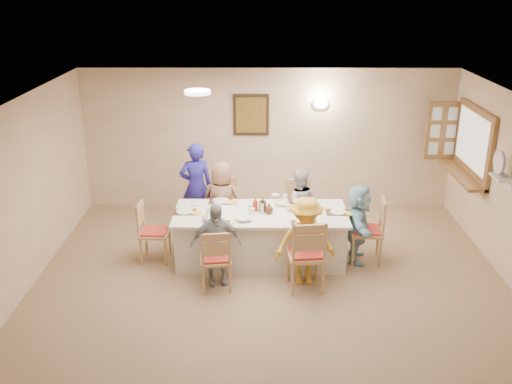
{
  "coord_description": "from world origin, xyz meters",
  "views": [
    {
      "loc": [
        -0.15,
        -6.24,
        3.94
      ],
      "look_at": [
        -0.2,
        1.4,
        1.05
      ],
      "focal_mm": 40.0,
      "sensor_mm": 36.0,
      "label": 1
    }
  ],
  "objects_px": {
    "desk_fan": "(501,167)",
    "dining_table": "(260,236)",
    "chair_right_end": "(367,230)",
    "serving_hatch": "(474,143)",
    "chair_back_left": "(223,209)",
    "diner_right_end": "(358,223)",
    "diner_front_left": "(216,244)",
    "diner_back_right": "(299,205)",
    "condiment_ketchup": "(255,204)",
    "chair_left_end": "(155,231)",
    "caregiver": "(196,186)",
    "diner_back_left": "(222,202)",
    "chair_front_right": "(306,253)",
    "diner_front_right": "(305,241)",
    "chair_front_left": "(215,257)",
    "chair_back_right": "(298,210)"
  },
  "relations": [
    {
      "from": "diner_front_left",
      "to": "chair_back_left",
      "type": "bearing_deg",
      "value": 78.2
    },
    {
      "from": "chair_back_left",
      "to": "caregiver",
      "type": "relative_size",
      "value": 0.66
    },
    {
      "from": "chair_front_right",
      "to": "condiment_ketchup",
      "type": "xyz_separation_m",
      "value": [
        -0.67,
        0.86,
        0.35
      ]
    },
    {
      "from": "serving_hatch",
      "to": "diner_back_left",
      "type": "distance_m",
      "value": 4.05
    },
    {
      "from": "dining_table",
      "to": "condiment_ketchup",
      "type": "relative_size",
      "value": 12.02
    },
    {
      "from": "chair_front_left",
      "to": "diner_right_end",
      "type": "bearing_deg",
      "value": -166.4
    },
    {
      "from": "chair_back_right",
      "to": "chair_front_right",
      "type": "bearing_deg",
      "value": -89.68
    },
    {
      "from": "chair_left_end",
      "to": "caregiver",
      "type": "relative_size",
      "value": 0.62
    },
    {
      "from": "chair_right_end",
      "to": "condiment_ketchup",
      "type": "relative_size",
      "value": 4.71
    },
    {
      "from": "chair_right_end",
      "to": "diner_front_left",
      "type": "xyz_separation_m",
      "value": [
        -2.15,
        -0.68,
        0.1
      ]
    },
    {
      "from": "serving_hatch",
      "to": "diner_front_right",
      "type": "relative_size",
      "value": 1.2
    },
    {
      "from": "chair_right_end",
      "to": "serving_hatch",
      "type": "bearing_deg",
      "value": 126.26
    },
    {
      "from": "diner_back_left",
      "to": "diner_front_left",
      "type": "bearing_deg",
      "value": 101.63
    },
    {
      "from": "chair_back_right",
      "to": "diner_front_left",
      "type": "bearing_deg",
      "value": -128.71
    },
    {
      "from": "diner_front_left",
      "to": "diner_back_left",
      "type": "bearing_deg",
      "value": 78.2
    },
    {
      "from": "chair_front_right",
      "to": "diner_front_left",
      "type": "bearing_deg",
      "value": -11.94
    },
    {
      "from": "dining_table",
      "to": "chair_back_left",
      "type": "bearing_deg",
      "value": 126.87
    },
    {
      "from": "chair_back_left",
      "to": "caregiver",
      "type": "distance_m",
      "value": 0.62
    },
    {
      "from": "desk_fan",
      "to": "dining_table",
      "type": "distance_m",
      "value": 3.45
    },
    {
      "from": "desk_fan",
      "to": "diner_back_right",
      "type": "relative_size",
      "value": 0.25
    },
    {
      "from": "chair_back_left",
      "to": "chair_right_end",
      "type": "bearing_deg",
      "value": -14.6
    },
    {
      "from": "chair_back_left",
      "to": "diner_right_end",
      "type": "relative_size",
      "value": 0.82
    },
    {
      "from": "chair_left_end",
      "to": "diner_back_right",
      "type": "distance_m",
      "value": 2.26
    },
    {
      "from": "chair_front_left",
      "to": "condiment_ketchup",
      "type": "xyz_separation_m",
      "value": [
        0.53,
        0.86,
        0.42
      ]
    },
    {
      "from": "diner_back_right",
      "to": "diner_front_right",
      "type": "xyz_separation_m",
      "value": [
        0.0,
        -1.36,
        0.03
      ]
    },
    {
      "from": "chair_front_left",
      "to": "chair_left_end",
      "type": "height_order",
      "value": "chair_left_end"
    },
    {
      "from": "diner_front_right",
      "to": "caregiver",
      "type": "xyz_separation_m",
      "value": [
        -1.65,
        1.83,
        0.11
      ]
    },
    {
      "from": "diner_back_right",
      "to": "chair_back_right",
      "type": "bearing_deg",
      "value": -89.84
    },
    {
      "from": "chair_front_right",
      "to": "chair_right_end",
      "type": "relative_size",
      "value": 1.05
    },
    {
      "from": "desk_fan",
      "to": "chair_back_left",
      "type": "distance_m",
      "value": 4.13
    },
    {
      "from": "serving_hatch",
      "to": "diner_right_end",
      "type": "xyz_separation_m",
      "value": [
        -1.92,
        -1.06,
        -0.91
      ]
    },
    {
      "from": "condiment_ketchup",
      "to": "caregiver",
      "type": "bearing_deg",
      "value": 131.75
    },
    {
      "from": "chair_back_right",
      "to": "chair_front_left",
      "type": "bearing_deg",
      "value": -126.55
    },
    {
      "from": "diner_right_end",
      "to": "diner_front_right",
      "type": "bearing_deg",
      "value": 138.24
    },
    {
      "from": "diner_back_right",
      "to": "condiment_ketchup",
      "type": "bearing_deg",
      "value": 42.85
    },
    {
      "from": "chair_left_end",
      "to": "caregiver",
      "type": "xyz_separation_m",
      "value": [
        0.5,
        1.15,
        0.28
      ]
    },
    {
      "from": "desk_fan",
      "to": "chair_left_end",
      "type": "height_order",
      "value": "desk_fan"
    },
    {
      "from": "desk_fan",
      "to": "dining_table",
      "type": "height_order",
      "value": "desk_fan"
    },
    {
      "from": "desk_fan",
      "to": "diner_back_left",
      "type": "distance_m",
      "value": 4.06
    },
    {
      "from": "chair_right_end",
      "to": "chair_back_right",
      "type": "bearing_deg",
      "value": -124.52
    },
    {
      "from": "desk_fan",
      "to": "chair_front_left",
      "type": "xyz_separation_m",
      "value": [
        -3.83,
        -0.51,
        -1.11
      ]
    },
    {
      "from": "dining_table",
      "to": "chair_back_right",
      "type": "relative_size",
      "value": 2.7
    },
    {
      "from": "dining_table",
      "to": "caregiver",
      "type": "xyz_separation_m",
      "value": [
        -1.05,
        1.15,
        0.36
      ]
    },
    {
      "from": "diner_right_end",
      "to": "chair_back_left",
      "type": "bearing_deg",
      "value": 76.97
    },
    {
      "from": "chair_front_right",
      "to": "diner_front_left",
      "type": "xyz_separation_m",
      "value": [
        -1.2,
        0.12,
        0.07
      ]
    },
    {
      "from": "diner_back_right",
      "to": "diner_front_left",
      "type": "bearing_deg",
      "value": 48.73
    },
    {
      "from": "serving_hatch",
      "to": "chair_right_end",
      "type": "relative_size",
      "value": 1.53
    },
    {
      "from": "diner_right_end",
      "to": "desk_fan",
      "type": "bearing_deg",
      "value": -90.36
    },
    {
      "from": "diner_back_left",
      "to": "chair_left_end",
      "type": "bearing_deg",
      "value": 47.22
    },
    {
      "from": "diner_back_left",
      "to": "dining_table",
      "type": "bearing_deg",
      "value": 143.05
    }
  ]
}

